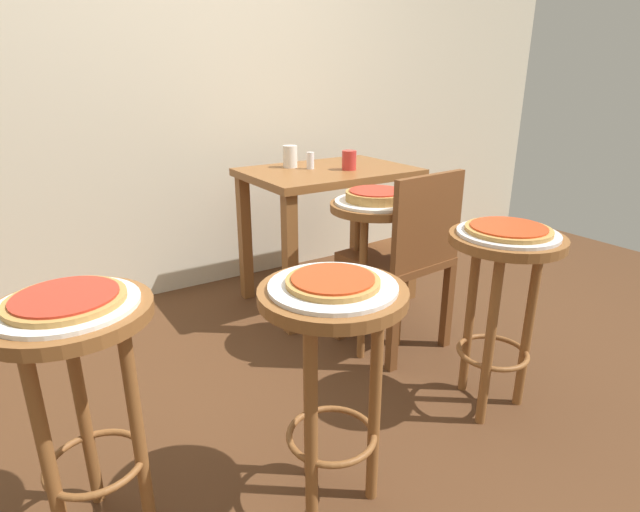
% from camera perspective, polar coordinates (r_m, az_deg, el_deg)
% --- Properties ---
extents(ground_plane, '(6.00, 6.00, 0.00)m').
position_cam_1_polar(ground_plane, '(2.00, 2.15, -18.67)').
color(ground_plane, '#4C2D19').
extents(back_wall, '(6.00, 0.10, 3.00)m').
position_cam_1_polar(back_wall, '(3.08, -16.96, 23.76)').
color(back_wall, beige).
rests_on(back_wall, ground_plane).
extents(stool_foreground, '(0.40, 0.40, 0.70)m').
position_cam_1_polar(stool_foreground, '(1.43, 1.38, -10.23)').
color(stool_foreground, brown).
rests_on(stool_foreground, ground_plane).
extents(serving_plate_foreground, '(0.35, 0.35, 0.01)m').
position_cam_1_polar(serving_plate_foreground, '(1.35, 1.44, -3.43)').
color(serving_plate_foreground, silver).
rests_on(serving_plate_foreground, stool_foreground).
extents(pizza_foreground, '(0.25, 0.25, 0.02)m').
position_cam_1_polar(pizza_foreground, '(1.35, 1.45, -2.80)').
color(pizza_foreground, '#B78442').
rests_on(pizza_foreground, serving_plate_foreground).
extents(stool_middle, '(0.40, 0.40, 0.70)m').
position_cam_1_polar(stool_middle, '(1.98, 19.58, -2.74)').
color(stool_middle, brown).
rests_on(stool_middle, ground_plane).
extents(serving_plate_middle, '(0.35, 0.35, 0.01)m').
position_cam_1_polar(serving_plate_middle, '(1.92, 20.20, 2.38)').
color(serving_plate_middle, silver).
rests_on(serving_plate_middle, stool_middle).
extents(pizza_middle, '(0.30, 0.30, 0.02)m').
position_cam_1_polar(pizza_middle, '(1.91, 20.26, 2.83)').
color(pizza_middle, '#B78442').
rests_on(pizza_middle, serving_plate_middle).
extents(stool_leftside, '(0.40, 0.40, 0.70)m').
position_cam_1_polar(stool_leftside, '(1.47, -25.28, -11.47)').
color(stool_leftside, brown).
rests_on(stool_leftside, ground_plane).
extents(serving_plate_leftside, '(0.34, 0.34, 0.01)m').
position_cam_1_polar(serving_plate_leftside, '(1.39, -26.37, -4.90)').
color(serving_plate_leftside, white).
rests_on(serving_plate_leftside, stool_leftside).
extents(pizza_leftside, '(0.28, 0.28, 0.02)m').
position_cam_1_polar(pizza_leftside, '(1.39, -26.47, -4.30)').
color(pizza_leftside, '#B78442').
rests_on(pizza_leftside, serving_plate_leftside).
extents(stool_rear, '(0.40, 0.40, 0.70)m').
position_cam_1_polar(stool_rear, '(2.32, 6.08, 1.58)').
color(stool_rear, brown).
rests_on(stool_rear, ground_plane).
extents(serving_plate_rear, '(0.36, 0.36, 0.01)m').
position_cam_1_polar(serving_plate_rear, '(2.27, 6.25, 6.02)').
color(serving_plate_rear, white).
rests_on(serving_plate_rear, stool_rear).
extents(pizza_rear, '(0.27, 0.27, 0.05)m').
position_cam_1_polar(pizza_rear, '(2.26, 6.28, 6.72)').
color(pizza_rear, '#B78442').
rests_on(pizza_rear, serving_plate_rear).
extents(dining_table, '(0.89, 0.62, 0.75)m').
position_cam_1_polar(dining_table, '(2.83, 0.94, 6.89)').
color(dining_table, brown).
rests_on(dining_table, ground_plane).
extents(cup_near_edge, '(0.08, 0.08, 0.10)m').
position_cam_1_polar(cup_near_edge, '(2.77, 3.26, 10.61)').
color(cup_near_edge, red).
rests_on(cup_near_edge, dining_table).
extents(cup_far_edge, '(0.08, 0.08, 0.12)m').
position_cam_1_polar(cup_far_edge, '(2.84, -3.35, 11.01)').
color(cup_far_edge, silver).
rests_on(cup_far_edge, dining_table).
extents(condiment_shaker, '(0.04, 0.04, 0.09)m').
position_cam_1_polar(condiment_shaker, '(2.79, -1.08, 10.59)').
color(condiment_shaker, white).
rests_on(condiment_shaker, dining_table).
extents(wooden_chair, '(0.43, 0.43, 0.85)m').
position_cam_1_polar(wooden_chair, '(2.34, 9.55, 0.08)').
color(wooden_chair, brown).
rests_on(wooden_chair, ground_plane).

